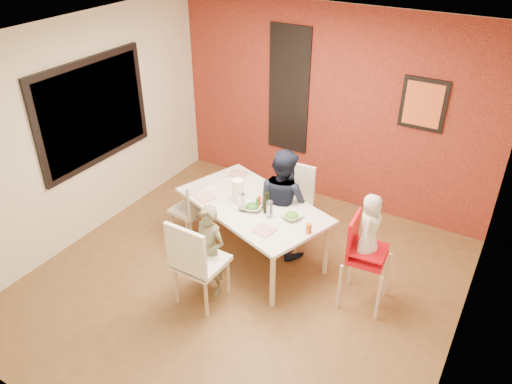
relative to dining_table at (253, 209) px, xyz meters
The scene contains 35 objects.
ground 0.85m from the dining_table, 72.22° to the right, with size 4.50×4.50×0.00m, color brown.
ceiling 2.10m from the dining_table, 72.22° to the right, with size 4.50×4.50×0.02m, color white.
wall_back 1.88m from the dining_table, 84.70° to the left, with size 4.50×0.02×2.70m, color beige.
wall_front 2.84m from the dining_table, 86.64° to the right, with size 4.50×0.02×2.70m, color beige.
wall_left 2.25m from the dining_table, 166.41° to the right, with size 0.02×4.50×2.70m, color beige.
wall_right 2.56m from the dining_table, 11.82° to the right, with size 0.02×4.50×2.70m, color beige.
brick_accent_wall 1.86m from the dining_table, 84.64° to the left, with size 4.50×0.02×2.70m, color maroon.
picture_window_frame 2.26m from the dining_table, behind, with size 0.05×1.70×1.30m, color black.
picture_window_pane 2.25m from the dining_table, behind, with size 0.02×1.55×1.15m, color black.
glassblock_strip 1.95m from the dining_table, 104.37° to the left, with size 0.55×0.03×1.70m, color silver.
glassblock_surround 1.95m from the dining_table, 104.41° to the left, with size 0.60×0.03×1.76m, color black.
art_print_frame 2.39m from the dining_table, 51.39° to the left, with size 0.54×0.03×0.64m, color black.
art_print_canvas 2.38m from the dining_table, 51.14° to the left, with size 0.44×0.01×0.54m, color orange.
dining_table is the anchor object (origin of this frame).
chair_near 1.03m from the dining_table, 94.50° to the right, with size 0.50×0.50×1.05m.
chair_far 0.60m from the dining_table, 66.54° to the left, with size 0.49×0.49×1.02m.
chair_left 0.84m from the dining_table, behind, with size 0.43×0.43×0.86m.
high_chair 1.38m from the dining_table, ahead, with size 0.48×0.48×1.05m.
child_near 0.79m from the dining_table, 95.79° to the right, with size 0.39×0.26×1.08m, color #615C45.
child_far 0.38m from the dining_table, 50.73° to the left, with size 0.66×0.52×1.36m, color black.
toddler 1.45m from the dining_table, ahead, with size 0.35×0.23×0.71m, color beige.
plate_near_left 0.59m from the dining_table, 164.11° to the right, with size 0.22×0.22×0.01m, color white.
plate_far_mid 0.33m from the dining_table, 63.66° to the left, with size 0.20×0.20×0.01m, color silver.
plate_near_right 0.55m from the dining_table, 46.74° to the right, with size 0.21×0.21×0.01m, color silver.
plate_far_left 0.74m from the dining_table, 135.91° to the left, with size 0.21×0.21×0.01m, color silver.
salad_bowl_a 0.15m from the dining_table, 64.30° to the right, with size 0.23×0.23×0.06m, color white.
salad_bowl_b 0.53m from the dining_table, ahead, with size 0.22×0.22×0.05m, color white.
wine_bottle 0.30m from the dining_table, 19.33° to the right, with size 0.07×0.07×0.26m, color black.
wine_glass_a 0.25m from the dining_table, 100.72° to the right, with size 0.07×0.07×0.21m, color white.
wine_glass_b 0.37m from the dining_table, 25.12° to the right, with size 0.07×0.07×0.20m, color white.
paper_towel_roll 0.27m from the dining_table, 162.30° to the right, with size 0.13×0.13×0.30m, color white.
condiment_red 0.17m from the dining_table, 15.53° to the right, with size 0.04×0.04×0.14m, color red.
condiment_green 0.18m from the dining_table, 33.97° to the right, with size 0.04×0.04×0.14m, color #346C24.
condiment_brown 0.20m from the dining_table, ahead, with size 0.03×0.03×0.13m, color brown.
sippy_cup 0.83m from the dining_table, 13.58° to the right, with size 0.06×0.06×0.11m, color orange.
Camera 1 is at (2.33, -3.67, 3.81)m, focal length 35.00 mm.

